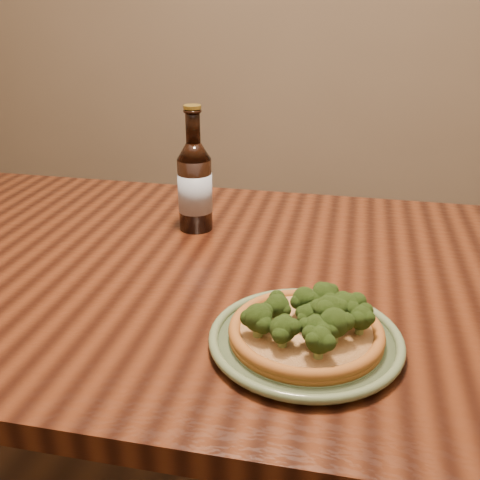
% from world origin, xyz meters
% --- Properties ---
extents(table, '(1.60, 0.90, 0.75)m').
position_xyz_m(table, '(0.00, 0.10, 0.66)').
color(table, '#451E0E').
rests_on(table, ground).
extents(plate, '(0.28, 0.28, 0.02)m').
position_xyz_m(plate, '(0.18, -0.12, 0.76)').
color(plate, '#5E724F').
rests_on(plate, table).
extents(pizza, '(0.22, 0.22, 0.07)m').
position_xyz_m(pizza, '(0.18, -0.12, 0.78)').
color(pizza, '#9B5C23').
rests_on(pizza, plate).
extents(beer_bottle, '(0.07, 0.07, 0.26)m').
position_xyz_m(beer_bottle, '(-0.10, 0.27, 0.85)').
color(beer_bottle, black).
rests_on(beer_bottle, table).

